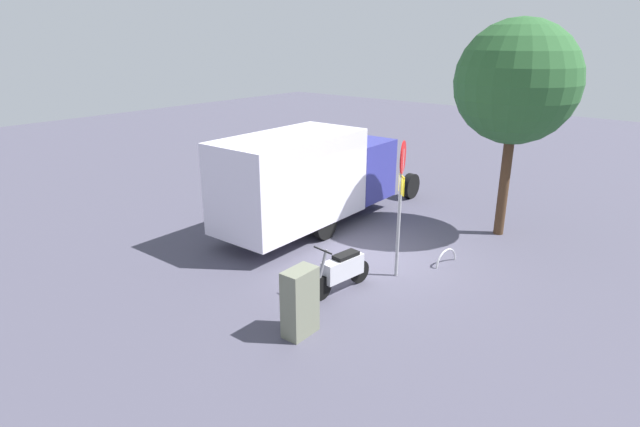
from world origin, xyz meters
name	(u,v)px	position (x,y,z in m)	size (l,w,h in m)	color
ground_plane	(380,255)	(0.00, 0.00, 0.00)	(60.00, 60.00, 0.00)	#474556
box_truck_near	(311,175)	(-0.47, -2.84, 1.63)	(8.19, 2.34, 2.96)	black
motorcycle	(342,270)	(2.23, 0.43, 0.52)	(1.81, 0.58, 1.20)	black
stop_sign	(401,188)	(0.78, 1.00, 2.23)	(0.71, 0.33, 3.34)	#9E9EA3
street_tree	(517,83)	(-3.59, 1.84, 4.36)	(3.34, 3.34, 6.05)	#47301E
utility_cabinet	(300,302)	(4.20, 0.91, 0.69)	(0.71, 0.41, 1.38)	slate
bike_rack_hoop	(446,264)	(-0.61, 1.63, 0.00)	(0.85, 0.85, 0.05)	#B7B7BC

